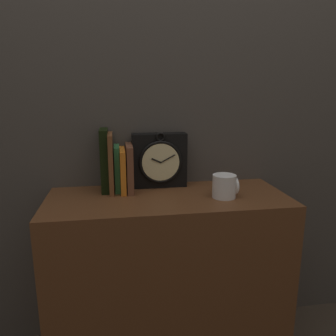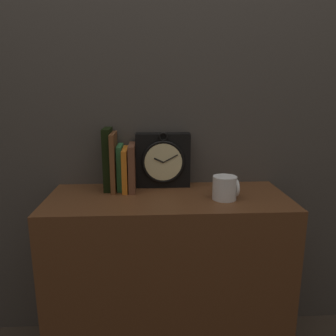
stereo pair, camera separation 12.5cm
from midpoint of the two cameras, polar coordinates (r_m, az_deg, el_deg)
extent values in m
cube|color=#47423D|center=(1.44, 2.15, 20.34)|extent=(6.00, 0.05, 2.60)
cube|color=brown|center=(1.44, 2.63, -18.75)|extent=(0.94, 0.39, 0.72)
cube|color=black|center=(1.40, 1.67, 1.37)|extent=(0.23, 0.07, 0.23)
torus|color=black|center=(1.36, 1.81, 1.02)|extent=(0.18, 0.01, 0.18)
cylinder|color=beige|center=(1.35, 1.83, 0.99)|extent=(0.16, 0.01, 0.16)
cube|color=black|center=(1.35, 1.03, 1.30)|extent=(0.04, 0.00, 0.02)
cube|color=black|center=(1.35, 3.11, 1.61)|extent=(0.06, 0.00, 0.03)
torus|color=black|center=(1.34, 1.85, 5.42)|extent=(0.04, 0.01, 0.04)
cube|color=black|center=(1.36, -7.81, 1.52)|extent=(0.03, 0.13, 0.25)
cube|color=brown|center=(1.35, -6.78, 1.06)|extent=(0.02, 0.15, 0.24)
cube|color=#2D6F3D|center=(1.37, -5.72, 0.13)|extent=(0.02, 0.13, 0.19)
cube|color=orange|center=(1.35, -4.79, -0.23)|extent=(0.02, 0.16, 0.17)
cube|color=brown|center=(1.35, -3.62, 0.12)|extent=(0.03, 0.16, 0.19)
cylinder|color=white|center=(1.27, 12.63, -3.43)|extent=(0.09, 0.09, 0.09)
torus|color=white|center=(1.28, 14.59, -3.37)|extent=(0.01, 0.07, 0.07)
camera|label=1|loc=(0.06, -87.14, 0.68)|focal=35.00mm
camera|label=2|loc=(0.06, 92.86, -0.68)|focal=35.00mm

